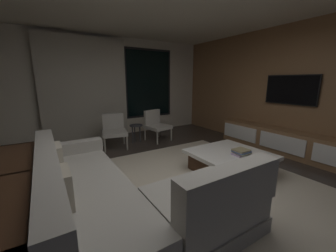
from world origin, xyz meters
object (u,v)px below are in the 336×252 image
Objects in this scene: sectional_couch at (116,198)px; coffee_table at (230,162)px; book_stack_on_coffee_table at (241,152)px; accent_chair_by_curtain at (114,129)px; console_table_behind_couch at (11,208)px; media_console at (289,143)px; side_stool at (136,128)px; accent_chair_near_window at (156,124)px; mounted_tv at (291,90)px.

coffee_table is (2.02, 0.18, -0.10)m from sectional_couch.
book_stack_on_coffee_table is 0.36× the size of accent_chair_by_curtain.
sectional_couch reaches higher than console_table_behind_couch.
console_table_behind_couch is (-4.65, 0.01, 0.16)m from media_console.
side_stool is 3.38m from console_table_behind_couch.
sectional_couch is 2.16× the size of coffee_table.
mounted_tv is at bearing -48.82° from accent_chair_near_window.
accent_chair_near_window reaches higher than media_console.
side_stool reaches higher than book_stack_on_coffee_table.
console_table_behind_couch is at bearing -124.80° from accent_chair_by_curtain.
accent_chair_by_curtain is 0.37× the size of console_table_behind_couch.
book_stack_on_coffee_table is at bearing -170.95° from mounted_tv.
accent_chair_near_window is 0.56m from side_stool.
mounted_tv is (2.55, -2.31, 0.98)m from side_stool.
accent_chair_by_curtain is 0.57m from side_stool.
media_console is (1.82, -2.48, -0.18)m from accent_chair_near_window.
accent_chair_near_window is at bearing 41.13° from console_table_behind_couch.
coffee_table is 2.71m from accent_chair_by_curtain.
media_console is 1.13m from mounted_tv.
mounted_tv is (3.12, -2.27, 0.92)m from accent_chair_by_curtain.
accent_chair_near_window and accent_chair_by_curtain have the same top height.
book_stack_on_coffee_table is 0.09× the size of media_console.
media_console is (3.73, 0.12, -0.04)m from sectional_couch.
sectional_couch is 4.07m from mounted_tv.
side_stool is at bearing 177.17° from accent_chair_near_window.
accent_chair_near_window is 0.37× the size of console_table_behind_couch.
coffee_table is 0.55× the size of console_table_behind_couch.
sectional_couch is 2.35× the size of mounted_tv.
sectional_couch is 2.09m from book_stack_on_coffee_table.
mounted_tv reaches higher than side_stool.
mounted_tv is at bearing 47.61° from media_console.
console_table_behind_couch reaches higher than media_console.
side_stool is (0.57, 0.04, -0.06)m from accent_chair_by_curtain.
media_console is at bearing -53.80° from accent_chair_near_window.
accent_chair_near_window is 1.00× the size of accent_chair_by_curtain.
sectional_couch is 5.43× the size of side_stool.
book_stack_on_coffee_table is 2.87m from accent_chair_by_curtain.
accent_chair_by_curtain is at bearing 55.20° from console_table_behind_couch.
sectional_couch is 2.03m from coffee_table.
sectional_couch is at bearing -117.41° from side_stool.
side_stool is 3.58m from mounted_tv.
coffee_table is at bearing 1.06° from console_table_behind_couch.
sectional_couch is at bearing -107.10° from accent_chair_by_curtain.
sectional_couch is 1.19× the size of console_table_behind_couch.
coffee_table is 2.52× the size of side_stool.
accent_chair_near_window is 1.70× the size of side_stool.
mounted_tv is at bearing 2.22° from console_table_behind_couch.
side_stool is (-0.73, 2.60, -0.03)m from book_stack_on_coffee_table.
media_console is at bearing -132.39° from mounted_tv.
media_console is (1.72, -0.07, 0.06)m from coffee_table.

